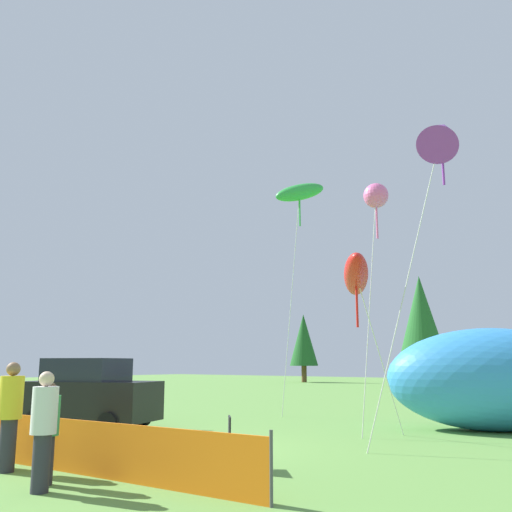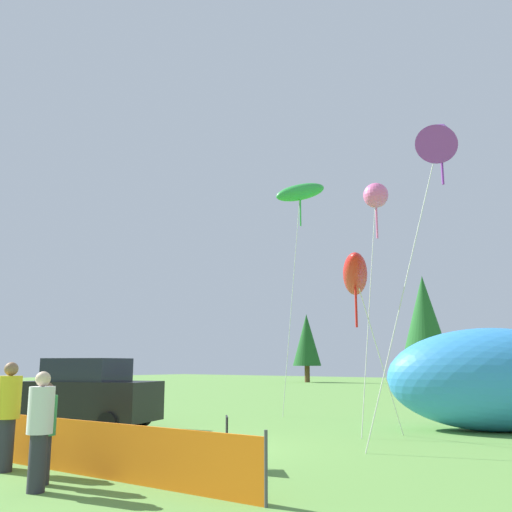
{
  "view_description": "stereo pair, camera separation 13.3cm",
  "coord_description": "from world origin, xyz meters",
  "px_view_note": "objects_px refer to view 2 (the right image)",
  "views": [
    {
      "loc": [
        9.71,
        -9.41,
        1.9
      ],
      "look_at": [
        -0.98,
        4.46,
        5.19
      ],
      "focal_mm": 40.0,
      "sensor_mm": 36.0,
      "label": 1
    },
    {
      "loc": [
        9.82,
        -9.32,
        1.9
      ],
      "look_at": [
        -0.98,
        4.46,
        5.19
      ],
      "focal_mm": 40.0,
      "sensor_mm": 36.0,
      "label": 2
    }
  ],
  "objects_px": {
    "kite_green_fish": "(300,193)",
    "kite_pink_octopus": "(376,197)",
    "parked_car": "(90,394)",
    "kite_purple_delta": "(440,134)",
    "kite_red_lizard": "(355,276)",
    "spectator_in_red_shirt": "(8,411)",
    "spectator_in_white_shirt": "(45,428)",
    "spectator_in_black_shirt": "(40,425)",
    "folding_chair": "(234,437)"
  },
  "relations": [
    {
      "from": "parked_car",
      "to": "kite_purple_delta",
      "type": "height_order",
      "value": "kite_purple_delta"
    },
    {
      "from": "folding_chair",
      "to": "spectator_in_red_shirt",
      "type": "distance_m",
      "value": 4.11
    },
    {
      "from": "kite_pink_octopus",
      "to": "kite_purple_delta",
      "type": "bearing_deg",
      "value": -33.47
    },
    {
      "from": "kite_red_lizard",
      "to": "kite_pink_octopus",
      "type": "relative_size",
      "value": 0.65
    },
    {
      "from": "spectator_in_red_shirt",
      "to": "kite_red_lizard",
      "type": "xyz_separation_m",
      "value": [
        3.29,
        7.1,
        3.01
      ]
    },
    {
      "from": "kite_purple_delta",
      "to": "kite_green_fish",
      "type": "bearing_deg",
      "value": 149.48
    },
    {
      "from": "spectator_in_red_shirt",
      "to": "kite_green_fish",
      "type": "height_order",
      "value": "kite_green_fish"
    },
    {
      "from": "kite_green_fish",
      "to": "kite_pink_octopus",
      "type": "relative_size",
      "value": 1.23
    },
    {
      "from": "spectator_in_red_shirt",
      "to": "spectator_in_black_shirt",
      "type": "bearing_deg",
      "value": -15.82
    },
    {
      "from": "kite_green_fish",
      "to": "kite_red_lizard",
      "type": "bearing_deg",
      "value": -44.42
    },
    {
      "from": "spectator_in_black_shirt",
      "to": "kite_purple_delta",
      "type": "distance_m",
      "value": 11.0
    },
    {
      "from": "folding_chair",
      "to": "kite_purple_delta",
      "type": "xyz_separation_m",
      "value": [
        2.4,
        4.93,
        6.87
      ]
    },
    {
      "from": "spectator_in_red_shirt",
      "to": "kite_pink_octopus",
      "type": "distance_m",
      "value": 11.3
    },
    {
      "from": "kite_purple_delta",
      "to": "kite_red_lizard",
      "type": "height_order",
      "value": "kite_purple_delta"
    },
    {
      "from": "kite_green_fish",
      "to": "spectator_in_white_shirt",
      "type": "bearing_deg",
      "value": -76.58
    },
    {
      "from": "parked_car",
      "to": "kite_purple_delta",
      "type": "distance_m",
      "value": 12.15
    },
    {
      "from": "spectator_in_white_shirt",
      "to": "spectator_in_black_shirt",
      "type": "xyz_separation_m",
      "value": [
        0.43,
        -0.36,
        0.1
      ]
    },
    {
      "from": "folding_chair",
      "to": "kite_green_fish",
      "type": "bearing_deg",
      "value": 73.35
    },
    {
      "from": "kite_red_lizard",
      "to": "folding_chair",
      "type": "bearing_deg",
      "value": -92.8
    },
    {
      "from": "kite_red_lizard",
      "to": "kite_pink_octopus",
      "type": "bearing_deg",
      "value": 100.99
    },
    {
      "from": "parked_car",
      "to": "kite_red_lizard",
      "type": "xyz_separation_m",
      "value": [
        7.79,
        2.07,
        3.07
      ]
    },
    {
      "from": "kite_red_lizard",
      "to": "kite_green_fish",
      "type": "xyz_separation_m",
      "value": [
        -4.6,
        4.51,
        4.1
      ]
    },
    {
      "from": "kite_pink_octopus",
      "to": "kite_red_lizard",
      "type": "bearing_deg",
      "value": -79.01
    },
    {
      "from": "folding_chair",
      "to": "spectator_in_black_shirt",
      "type": "height_order",
      "value": "spectator_in_black_shirt"
    },
    {
      "from": "parked_car",
      "to": "kite_green_fish",
      "type": "distance_m",
      "value": 10.24
    },
    {
      "from": "kite_red_lizard",
      "to": "kite_pink_octopus",
      "type": "distance_m",
      "value": 3.51
    },
    {
      "from": "parked_car",
      "to": "spectator_in_black_shirt",
      "type": "distance_m",
      "value": 8.52
    },
    {
      "from": "parked_car",
      "to": "kite_red_lizard",
      "type": "height_order",
      "value": "kite_red_lizard"
    },
    {
      "from": "parked_car",
      "to": "spectator_in_red_shirt",
      "type": "height_order",
      "value": "parked_car"
    },
    {
      "from": "kite_purple_delta",
      "to": "kite_pink_octopus",
      "type": "relative_size",
      "value": 1.16
    },
    {
      "from": "kite_green_fish",
      "to": "parked_car",
      "type": "bearing_deg",
      "value": -115.88
    },
    {
      "from": "spectator_in_white_shirt",
      "to": "kite_purple_delta",
      "type": "xyz_separation_m",
      "value": [
        3.97,
        7.8,
        6.57
      ]
    },
    {
      "from": "parked_car",
      "to": "spectator_in_white_shirt",
      "type": "height_order",
      "value": "parked_car"
    },
    {
      "from": "kite_red_lizard",
      "to": "kite_pink_octopus",
      "type": "xyz_separation_m",
      "value": [
        -0.44,
        2.24,
        2.67
      ]
    },
    {
      "from": "folding_chair",
      "to": "spectator_in_red_shirt",
      "type": "xyz_separation_m",
      "value": [
        -3.08,
        -2.68,
        0.48
      ]
    },
    {
      "from": "spectator_in_black_shirt",
      "to": "kite_purple_delta",
      "type": "relative_size",
      "value": 0.21
    },
    {
      "from": "folding_chair",
      "to": "kite_pink_octopus",
      "type": "relative_size",
      "value": 0.13
    },
    {
      "from": "spectator_in_red_shirt",
      "to": "kite_purple_delta",
      "type": "distance_m",
      "value": 11.35
    },
    {
      "from": "spectator_in_black_shirt",
      "to": "kite_pink_octopus",
      "type": "height_order",
      "value": "kite_pink_octopus"
    },
    {
      "from": "parked_car",
      "to": "spectator_in_white_shirt",
      "type": "xyz_separation_m",
      "value": [
        6.01,
        -5.23,
        -0.12
      ]
    },
    {
      "from": "folding_chair",
      "to": "kite_pink_octopus",
      "type": "distance_m",
      "value": 9.08
    },
    {
      "from": "folding_chair",
      "to": "kite_red_lizard",
      "type": "bearing_deg",
      "value": 44.39
    },
    {
      "from": "spectator_in_red_shirt",
      "to": "kite_red_lizard",
      "type": "relative_size",
      "value": 0.41
    },
    {
      "from": "spectator_in_black_shirt",
      "to": "kite_green_fish",
      "type": "distance_m",
      "value": 14.5
    },
    {
      "from": "folding_chair",
      "to": "spectator_in_white_shirt",
      "type": "bearing_deg",
      "value": -161.37
    },
    {
      "from": "spectator_in_black_shirt",
      "to": "kite_red_lizard",
      "type": "bearing_deg",
      "value": 79.98
    },
    {
      "from": "kite_purple_delta",
      "to": "parked_car",
      "type": "bearing_deg",
      "value": -165.52
    },
    {
      "from": "kite_green_fish",
      "to": "kite_purple_delta",
      "type": "bearing_deg",
      "value": -30.52
    },
    {
      "from": "spectator_in_white_shirt",
      "to": "kite_red_lizard",
      "type": "xyz_separation_m",
      "value": [
        1.78,
        7.3,
        3.19
      ]
    },
    {
      "from": "spectator_in_white_shirt",
      "to": "kite_green_fish",
      "type": "bearing_deg",
      "value": 103.42
    }
  ]
}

